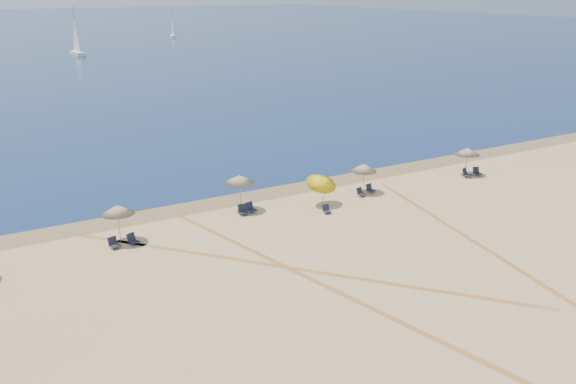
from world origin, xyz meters
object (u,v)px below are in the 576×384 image
Objects in this scene: chair_6 at (361,192)px; chair_7 at (370,189)px; umbrella_4 at (364,168)px; umbrella_5 at (467,151)px; umbrella_1 at (118,210)px; chair_5 at (327,209)px; chair_4 at (251,208)px; chair_8 at (466,173)px; umbrella_2 at (240,179)px; chair_1 at (114,243)px; sailboat_1 at (172,29)px; sailboat_2 at (76,40)px; chair_2 at (133,240)px; chair_9 at (477,172)px; chair_3 at (243,210)px; umbrella_3 at (322,181)px.

chair_7 is at bearing 3.13° from chair_6.
umbrella_5 reaches higher than umbrella_4.
umbrella_1 is 3.83× the size of chair_5.
umbrella_4 is 2.98× the size of chair_4.
chair_4 is 18.78m from chair_8.
chair_8 is (19.19, -2.20, -1.95)m from umbrella_2.
sailboat_1 is (58.27, 146.40, 2.08)m from chair_1.
umbrella_2 is 9.69m from chair_1.
chair_8 is 0.08× the size of sailboat_2.
chair_2 is 1.04× the size of chair_4.
umbrella_5 is 15.02m from chair_5.
chair_9 is 0.07× the size of sailboat_2.
umbrella_5 reaches higher than chair_3.
umbrella_1 is at bearing 165.23° from chair_6.
chair_9 is (10.68, -1.15, -1.64)m from umbrella_4.
umbrella_1 reaches higher than chair_7.
chair_5 is at bearing -28.43° from chair_2.
chair_3 is at bearing 177.42° from umbrella_5.
umbrella_2 is 1.05× the size of umbrella_3.
umbrella_5 is 149.01m from sailboat_1.
chair_3 is (-19.84, 0.89, -1.66)m from umbrella_5.
chair_6 is (8.52, -1.07, -0.03)m from chair_4.
umbrella_3 is at bearing -169.01° from chair_9.
umbrella_1 is 3.21× the size of chair_9.
umbrella_5 is 3.19× the size of chair_3.
chair_2 is (1.14, 0.01, -0.00)m from chair_1.
chair_1 is at bearing 158.62° from chair_2.
chair_4 is at bearing 165.32° from umbrella_3.
umbrella_4 reaches higher than chair_1.
umbrella_5 is 109.72m from sailboat_2.
umbrella_2 is 152.52m from sailboat_1.
umbrella_4 reaches higher than chair_2.
chair_4 is at bearing -52.03° from umbrella_2.
umbrella_1 is 18.33m from umbrella_4.
chair_8 is at bearing -88.77° from sailboat_2.
chair_5 is (-4.81, -2.30, -1.68)m from umbrella_4.
chair_9 is (15.49, 1.16, 0.03)m from chair_5.
chair_3 is at bearing 168.14° from chair_7.
umbrella_5 is 19.93m from chair_3.
umbrella_2 is at bearing 175.19° from umbrella_5.
umbrella_2 is at bearing 173.49° from umbrella_4.
umbrella_3 reaches higher than umbrella_1.
sailboat_2 reaches higher than chair_2.
chair_7 is 10.23m from chair_9.
chair_3 is at bearing -171.82° from chair_9.
sailboat_2 is at bearing 72.17° from chair_4.
umbrella_2 is 0.25× the size of sailboat_2.
umbrella_1 is at bearing -169.66° from chair_9.
umbrella_1 is 9.36m from chair_4.
chair_9 is (20.32, -2.25, -1.98)m from umbrella_2.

